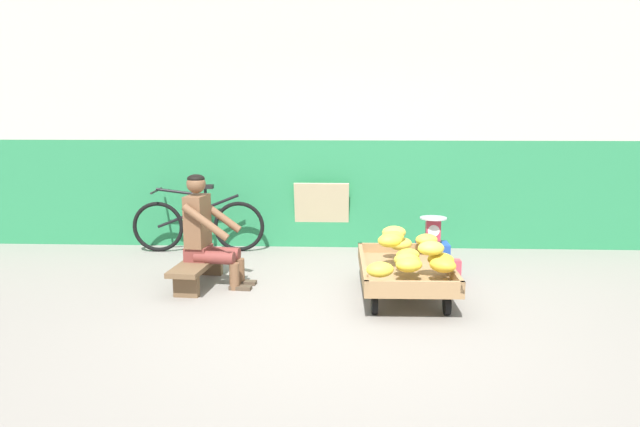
# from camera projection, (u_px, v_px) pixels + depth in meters

# --- Properties ---
(ground_plane) EXTENTS (80.00, 80.00, 0.00)m
(ground_plane) POSITION_uv_depth(u_px,v_px,m) (339.00, 325.00, 4.81)
(ground_plane) COLOR gray
(back_wall) EXTENTS (16.00, 0.30, 3.15)m
(back_wall) POSITION_uv_depth(u_px,v_px,m) (343.00, 126.00, 7.45)
(back_wall) COLOR #287F4C
(back_wall) RESTS_ON ground
(banana_cart) EXTENTS (0.86, 1.45, 0.36)m
(banana_cart) POSITION_uv_depth(u_px,v_px,m) (405.00, 272.00, 5.53)
(banana_cart) COLOR #99754C
(banana_cart) RESTS_ON ground
(banana_pile) EXTENTS (0.85, 1.43, 0.27)m
(banana_pile) POSITION_uv_depth(u_px,v_px,m) (410.00, 251.00, 5.42)
(banana_pile) COLOR gold
(banana_pile) RESTS_ON banana_cart
(low_bench) EXTENTS (0.39, 1.12, 0.27)m
(low_bench) POSITION_uv_depth(u_px,v_px,m) (199.00, 266.00, 5.90)
(low_bench) COLOR brown
(low_bench) RESTS_ON ground
(vendor_seated) EXTENTS (0.71, 0.53, 1.14)m
(vendor_seated) POSITION_uv_depth(u_px,v_px,m) (206.00, 231.00, 5.82)
(vendor_seated) COLOR brown
(vendor_seated) RESTS_ON ground
(plastic_crate) EXTENTS (0.36, 0.28, 0.30)m
(plastic_crate) POSITION_uv_depth(u_px,v_px,m) (432.00, 256.00, 6.51)
(plastic_crate) COLOR #234CA8
(plastic_crate) RESTS_ON ground
(weighing_scale) EXTENTS (0.30, 0.30, 0.29)m
(weighing_scale) POSITION_uv_depth(u_px,v_px,m) (433.00, 230.00, 6.46)
(weighing_scale) COLOR #28282D
(weighing_scale) RESTS_ON plastic_crate
(bicycle_near_left) EXTENTS (1.66, 0.48, 0.86)m
(bicycle_near_left) POSITION_uv_depth(u_px,v_px,m) (198.00, 224.00, 7.29)
(bicycle_near_left) COLOR black
(bicycle_near_left) RESTS_ON ground
(sign_board) EXTENTS (0.70, 0.29, 0.87)m
(sign_board) POSITION_uv_depth(u_px,v_px,m) (322.00, 215.00, 7.50)
(sign_board) COLOR #C6B289
(sign_board) RESTS_ON ground
(shopping_bag) EXTENTS (0.18, 0.12, 0.24)m
(shopping_bag) POSITION_uv_depth(u_px,v_px,m) (451.00, 271.00, 6.00)
(shopping_bag) COLOR #D13D4C
(shopping_bag) RESTS_ON ground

